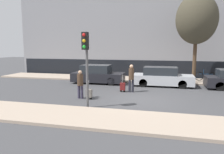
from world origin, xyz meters
TOP-DOWN VIEW (x-y plane):
  - ground_plane at (0.00, 0.00)m, footprint 80.00×80.00m
  - sidewalk_near at (0.00, -3.75)m, footprint 28.00×2.50m
  - sidewalk_far at (0.00, 7.00)m, footprint 28.00×3.00m
  - building_facade at (0.00, 10.81)m, footprint 28.00×3.27m
  - parked_car_0 at (-4.06, 4.65)m, footprint 4.09×1.76m
  - parked_car_1 at (0.98, 4.59)m, footprint 4.39×1.72m
  - pedestrian_left at (-3.43, -0.55)m, footprint 0.35×0.34m
  - trolley_left at (-2.88, -0.63)m, footprint 0.34×0.29m
  - pedestrian_right at (-0.90, 1.84)m, footprint 0.35×0.34m
  - trolley_right at (-1.44, 1.77)m, footprint 0.34×0.29m
  - traffic_light at (-2.37, -2.36)m, footprint 0.28×0.47m
  - parked_bicycle at (4.45, 7.21)m, footprint 1.77×0.06m
  - bare_tree_near_crossing at (3.38, 6.16)m, footprint 3.10×3.10m

SIDE VIEW (x-z plane):
  - ground_plane at x=0.00m, z-range 0.00..0.00m
  - sidewalk_near at x=0.00m, z-range 0.00..0.12m
  - sidewalk_far at x=0.00m, z-range 0.00..0.12m
  - trolley_left at x=-2.88m, z-range -0.21..0.88m
  - trolley_right at x=-1.44m, z-range -0.21..0.92m
  - parked_bicycle at x=4.45m, z-range 0.01..0.97m
  - parked_car_1 at x=0.98m, z-range -0.05..1.37m
  - parked_car_0 at x=-4.06m, z-range -0.05..1.41m
  - pedestrian_left at x=-3.43m, z-range 0.10..1.70m
  - pedestrian_right at x=-0.90m, z-range 0.13..1.92m
  - traffic_light at x=-2.37m, z-range 0.77..4.35m
  - building_facade at x=0.00m, z-range -0.01..9.53m
  - bare_tree_near_crossing at x=3.38m, z-range 1.58..8.35m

